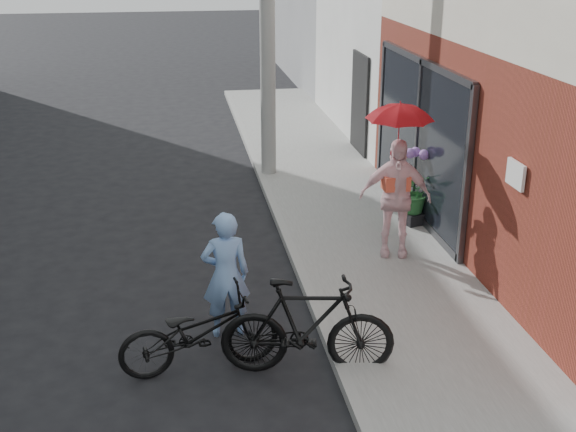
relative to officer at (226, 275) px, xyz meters
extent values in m
plane|color=black|center=(0.17, -0.30, -0.76)|extent=(80.00, 80.00, 0.00)
cube|color=gray|center=(2.27, 1.70, -0.70)|extent=(2.20, 24.00, 0.12)
cube|color=#9E9E99|center=(1.11, 1.70, -0.70)|extent=(0.12, 24.00, 0.12)
cube|color=black|center=(3.33, 3.20, 0.60)|extent=(0.06, 3.80, 2.40)
cube|color=white|center=(3.33, -0.10, 1.06)|extent=(0.04, 0.40, 0.30)
imported|color=#7FA8E1|center=(0.00, 0.00, 0.00)|extent=(0.57, 0.39, 1.52)
imported|color=black|center=(-0.34, -0.70, -0.31)|extent=(1.78, 0.83, 0.90)
imported|color=black|center=(0.77, -0.94, -0.21)|extent=(1.89, 0.82, 1.10)
imported|color=#FBD3D7|center=(2.49, 1.65, 0.20)|extent=(1.06, 0.64, 1.69)
imported|color=red|center=(2.49, 1.65, 1.43)|extent=(0.87, 0.87, 0.77)
cube|color=black|center=(3.17, 2.74, -0.55)|extent=(0.42, 0.42, 0.18)
imported|color=#296831|center=(3.17, 2.74, -0.12)|extent=(0.61, 0.53, 0.68)
camera|label=1|loc=(-0.49, -7.41, 3.59)|focal=45.00mm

